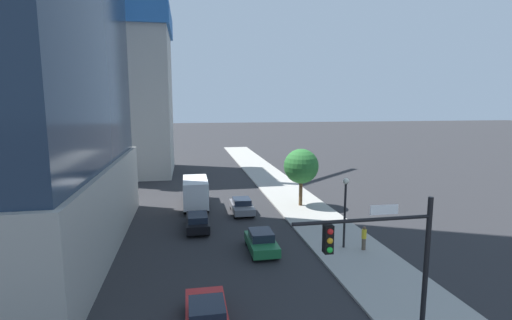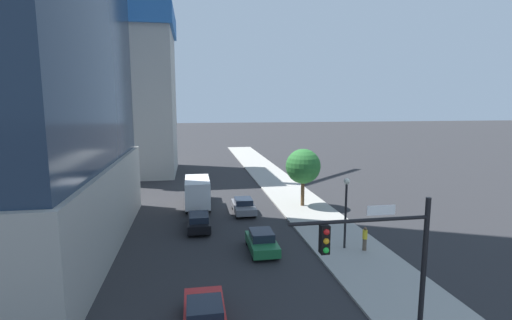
{
  "view_description": "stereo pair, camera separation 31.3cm",
  "coord_description": "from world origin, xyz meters",
  "px_view_note": "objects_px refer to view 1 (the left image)",
  "views": [
    {
      "loc": [
        -3.09,
        -8.0,
        10.36
      ],
      "look_at": [
        1.08,
        14.52,
        6.92
      ],
      "focal_mm": 26.22,
      "sensor_mm": 36.0,
      "label": 1
    },
    {
      "loc": [
        -2.78,
        -8.06,
        10.36
      ],
      "look_at": [
        1.08,
        14.52,
        6.92
      ],
      "focal_mm": 26.22,
      "sensor_mm": 36.0,
      "label": 2
    }
  ],
  "objects_px": {
    "traffic_light_pole": "(386,257)",
    "car_gray": "(242,206)",
    "box_truck": "(195,190)",
    "car_black": "(198,221)",
    "construction_building": "(126,84)",
    "car_green": "(261,242)",
    "pedestrian_yellow_shirt": "(364,238)",
    "street_tree": "(301,166)",
    "street_lamp": "(345,202)",
    "car_red": "(206,313)"
  },
  "relations": [
    {
      "from": "street_tree",
      "to": "box_truck",
      "type": "bearing_deg",
      "value": 170.18
    },
    {
      "from": "car_gray",
      "to": "car_green",
      "type": "height_order",
      "value": "car_green"
    },
    {
      "from": "car_black",
      "to": "traffic_light_pole",
      "type": "bearing_deg",
      "value": -69.96
    },
    {
      "from": "car_black",
      "to": "car_green",
      "type": "height_order",
      "value": "car_green"
    },
    {
      "from": "car_gray",
      "to": "box_truck",
      "type": "distance_m",
      "value": 5.32
    },
    {
      "from": "traffic_light_pole",
      "to": "car_gray",
      "type": "xyz_separation_m",
      "value": [
        -2.26,
        22.12,
        -3.98
      ]
    },
    {
      "from": "traffic_light_pole",
      "to": "car_red",
      "type": "relative_size",
      "value": 1.67
    },
    {
      "from": "street_lamp",
      "to": "street_tree",
      "type": "relative_size",
      "value": 0.88
    },
    {
      "from": "construction_building",
      "to": "box_truck",
      "type": "bearing_deg",
      "value": -65.85
    },
    {
      "from": "car_black",
      "to": "car_red",
      "type": "height_order",
      "value": "car_red"
    },
    {
      "from": "construction_building",
      "to": "street_lamp",
      "type": "relative_size",
      "value": 6.45
    },
    {
      "from": "car_gray",
      "to": "pedestrian_yellow_shirt",
      "type": "bearing_deg",
      "value": -56.95
    },
    {
      "from": "car_black",
      "to": "box_truck",
      "type": "bearing_deg",
      "value": 90.0
    },
    {
      "from": "car_green",
      "to": "car_red",
      "type": "bearing_deg",
      "value": -116.86
    },
    {
      "from": "car_black",
      "to": "pedestrian_yellow_shirt",
      "type": "distance_m",
      "value": 13.29
    },
    {
      "from": "street_tree",
      "to": "box_truck",
      "type": "height_order",
      "value": "street_tree"
    },
    {
      "from": "car_black",
      "to": "car_gray",
      "type": "bearing_deg",
      "value": 43.69
    },
    {
      "from": "box_truck",
      "to": "car_black",
      "type": "bearing_deg",
      "value": -90.0
    },
    {
      "from": "box_truck",
      "to": "pedestrian_yellow_shirt",
      "type": "bearing_deg",
      "value": -50.59
    },
    {
      "from": "car_black",
      "to": "car_gray",
      "type": "xyz_separation_m",
      "value": [
        4.31,
        4.11,
        -0.02
      ]
    },
    {
      "from": "street_tree",
      "to": "car_red",
      "type": "height_order",
      "value": "street_tree"
    },
    {
      "from": "construction_building",
      "to": "box_truck",
      "type": "distance_m",
      "value": 25.47
    },
    {
      "from": "street_lamp",
      "to": "car_gray",
      "type": "bearing_deg",
      "value": 119.9
    },
    {
      "from": "construction_building",
      "to": "street_tree",
      "type": "xyz_separation_m",
      "value": [
        19.82,
        -22.58,
        -9.0
      ]
    },
    {
      "from": "car_green",
      "to": "box_truck",
      "type": "height_order",
      "value": "box_truck"
    },
    {
      "from": "construction_building",
      "to": "car_black",
      "type": "xyz_separation_m",
      "value": [
        9.31,
        -27.84,
        -12.42
      ]
    },
    {
      "from": "construction_building",
      "to": "street_tree",
      "type": "bearing_deg",
      "value": -48.74
    },
    {
      "from": "traffic_light_pole",
      "to": "car_gray",
      "type": "relative_size",
      "value": 1.52
    },
    {
      "from": "car_green",
      "to": "street_tree",
      "type": "bearing_deg",
      "value": 59.96
    },
    {
      "from": "construction_building",
      "to": "street_tree",
      "type": "height_order",
      "value": "construction_building"
    },
    {
      "from": "street_tree",
      "to": "car_gray",
      "type": "xyz_separation_m",
      "value": [
        -6.2,
        -1.15,
        -3.45
      ]
    },
    {
      "from": "street_lamp",
      "to": "car_red",
      "type": "relative_size",
      "value": 1.26
    },
    {
      "from": "car_red",
      "to": "car_green",
      "type": "height_order",
      "value": "car_green"
    },
    {
      "from": "street_tree",
      "to": "car_green",
      "type": "xyz_separation_m",
      "value": [
        -6.2,
        -10.72,
        -3.44
      ]
    },
    {
      "from": "street_lamp",
      "to": "pedestrian_yellow_shirt",
      "type": "height_order",
      "value": "street_lamp"
    },
    {
      "from": "street_tree",
      "to": "car_gray",
      "type": "height_order",
      "value": "street_tree"
    },
    {
      "from": "car_red",
      "to": "car_green",
      "type": "relative_size",
      "value": 1.0
    },
    {
      "from": "car_red",
      "to": "box_truck",
      "type": "relative_size",
      "value": 0.54
    },
    {
      "from": "traffic_light_pole",
      "to": "street_tree",
      "type": "xyz_separation_m",
      "value": [
        3.94,
        23.27,
        -0.53
      ]
    },
    {
      "from": "street_lamp",
      "to": "car_red",
      "type": "xyz_separation_m",
      "value": [
        -10.2,
        -7.82,
        -2.81
      ]
    },
    {
      "from": "car_gray",
      "to": "car_green",
      "type": "distance_m",
      "value": 9.57
    },
    {
      "from": "car_black",
      "to": "box_truck",
      "type": "distance_m",
      "value": 7.15
    },
    {
      "from": "car_green",
      "to": "pedestrian_yellow_shirt",
      "type": "height_order",
      "value": "pedestrian_yellow_shirt"
    },
    {
      "from": "traffic_light_pole",
      "to": "pedestrian_yellow_shirt",
      "type": "xyz_separation_m",
      "value": [
        4.84,
        11.2,
        -3.67
      ]
    },
    {
      "from": "traffic_light_pole",
      "to": "box_truck",
      "type": "relative_size",
      "value": 0.9
    },
    {
      "from": "street_tree",
      "to": "pedestrian_yellow_shirt",
      "type": "bearing_deg",
      "value": -85.7
    },
    {
      "from": "construction_building",
      "to": "car_red",
      "type": "bearing_deg",
      "value": -77.44
    },
    {
      "from": "pedestrian_yellow_shirt",
      "to": "construction_building",
      "type": "bearing_deg",
      "value": 120.88
    },
    {
      "from": "car_red",
      "to": "pedestrian_yellow_shirt",
      "type": "bearing_deg",
      "value": 32.09
    },
    {
      "from": "traffic_light_pole",
      "to": "street_lamp",
      "type": "height_order",
      "value": "traffic_light_pole"
    }
  ]
}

